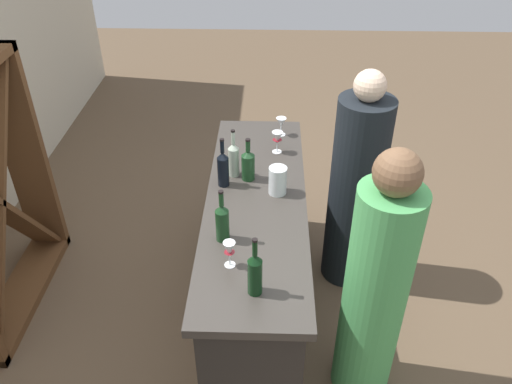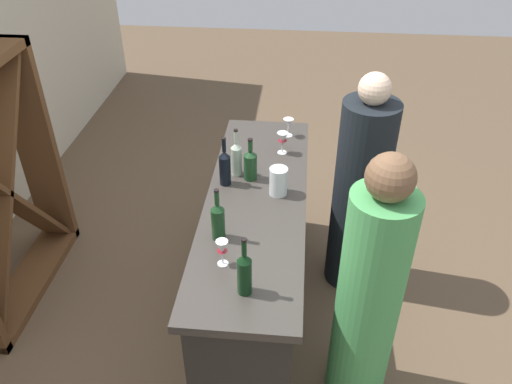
% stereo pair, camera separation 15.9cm
% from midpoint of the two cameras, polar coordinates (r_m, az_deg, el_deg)
% --- Properties ---
extents(ground_plane, '(12.00, 12.00, 0.00)m').
position_cam_midpoint_polar(ground_plane, '(3.66, -1.27, -12.34)').
color(ground_plane, brown).
extents(bar_counter, '(1.99, 0.60, 0.91)m').
position_cam_midpoint_polar(bar_counter, '(3.34, -1.37, -7.03)').
color(bar_counter, '#2A2723').
rests_on(bar_counter, ground).
extents(wine_bottle_leftmost_dark_green, '(0.07, 0.07, 0.33)m').
position_cam_midpoint_polar(wine_bottle_leftmost_dark_green, '(2.40, -2.04, -8.98)').
color(wine_bottle_leftmost_dark_green, black).
rests_on(wine_bottle_leftmost_dark_green, bar_counter).
extents(wine_bottle_second_left_olive_green, '(0.07, 0.07, 0.31)m').
position_cam_midpoint_polar(wine_bottle_second_left_olive_green, '(2.70, -5.45, -3.32)').
color(wine_bottle_second_left_olive_green, '#193D1E').
rests_on(wine_bottle_second_left_olive_green, bar_counter).
extents(wine_bottle_center_near_black, '(0.07, 0.07, 0.32)m').
position_cam_midpoint_polar(wine_bottle_center_near_black, '(3.12, -5.13, 2.66)').
color(wine_bottle_center_near_black, black).
rests_on(wine_bottle_center_near_black, bar_counter).
extents(wine_bottle_second_right_olive_green, '(0.08, 0.08, 0.28)m').
position_cam_midpoint_polar(wine_bottle_second_right_olive_green, '(3.18, -2.31, 3.09)').
color(wine_bottle_second_right_olive_green, '#193D1E').
rests_on(wine_bottle_second_right_olive_green, bar_counter).
extents(wine_bottle_rightmost_clear_pale, '(0.07, 0.07, 0.32)m').
position_cam_midpoint_polar(wine_bottle_rightmost_clear_pale, '(3.21, -3.91, 3.72)').
color(wine_bottle_rightmost_clear_pale, '#B7C6B2').
rests_on(wine_bottle_rightmost_clear_pale, bar_counter).
extents(wine_glass_near_left, '(0.07, 0.07, 0.13)m').
position_cam_midpoint_polar(wine_glass_near_left, '(3.67, 1.56, 7.63)').
color(wine_glass_near_left, white).
rests_on(wine_glass_near_left, bar_counter).
extents(wine_glass_near_center, '(0.08, 0.08, 0.15)m').
position_cam_midpoint_polar(wine_glass_near_center, '(3.46, 1.05, 5.92)').
color(wine_glass_near_center, white).
rests_on(wine_glass_near_center, bar_counter).
extents(wine_glass_near_right, '(0.06, 0.06, 0.15)m').
position_cam_midpoint_polar(wine_glass_near_right, '(2.56, -4.76, -6.52)').
color(wine_glass_near_right, white).
rests_on(wine_glass_near_right, bar_counter).
extents(water_pitcher, '(0.11, 0.11, 0.18)m').
position_cam_midpoint_polar(water_pitcher, '(3.06, 0.94, 1.27)').
color(water_pitcher, silver).
rests_on(water_pitcher, bar_counter).
extents(person_left_guest, '(0.47, 0.47, 1.58)m').
position_cam_midpoint_polar(person_left_guest, '(3.48, 9.71, 0.07)').
color(person_left_guest, black).
rests_on(person_left_guest, ground).
extents(person_center_guest, '(0.37, 0.37, 1.60)m').
position_cam_midpoint_polar(person_center_guest, '(2.76, 11.45, -10.83)').
color(person_center_guest, '#4CA559').
rests_on(person_center_guest, ground).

